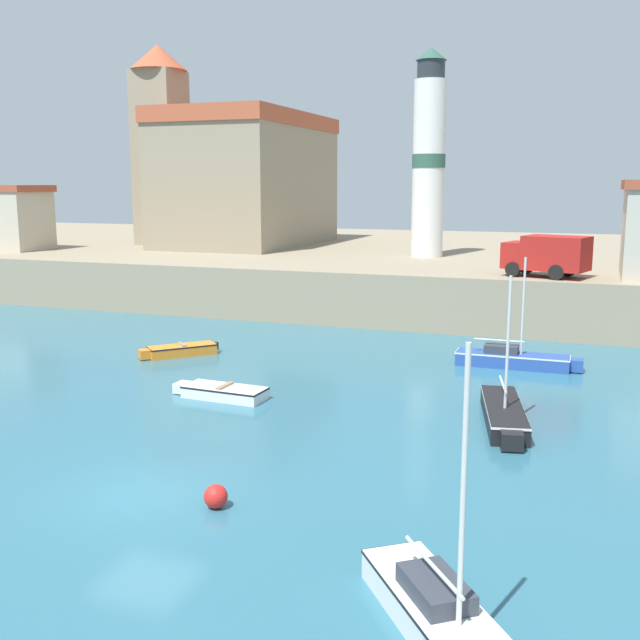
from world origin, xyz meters
TOP-DOWN VIEW (x-y plane):
  - ground_plane at (0.00, 0.00)m, footprint 200.00×200.00m
  - quay_seawall at (0.00, 43.67)m, footprint 120.00×40.00m
  - sailboat_blue_0 at (7.68, 17.48)m, footprint 5.44×1.30m
  - sailboat_black_1 at (8.18, 9.21)m, footprint 2.21×5.60m
  - sailboat_white_2 at (8.70, -3.77)m, footprint 4.30×5.23m
  - dinghy_white_5 at (-2.21, 8.73)m, footprint 3.77×1.43m
  - dinghy_orange_6 at (-7.35, 14.39)m, footprint 3.06×3.18m
  - mooring_buoy at (2.18, -0.09)m, footprint 0.60×0.60m
  - church at (-16.74, 40.17)m, footprint 13.77×16.88m
  - lighthouse at (0.00, 34.77)m, footprint 2.21×2.21m
  - truck_on_quay at (8.38, 25.77)m, footprint 4.71×3.20m

SIDE VIEW (x-z plane):
  - ground_plane at x=0.00m, z-range 0.00..0.00m
  - dinghy_white_5 at x=-2.21m, z-range -0.01..0.51m
  - dinghy_orange_6 at x=-7.35m, z-range -0.01..0.56m
  - mooring_buoy at x=2.18m, z-range 0.00..0.60m
  - sailboat_black_1 at x=8.18m, z-range -2.17..2.91m
  - sailboat_blue_0 at x=7.68m, z-range -2.05..2.84m
  - sailboat_white_2 at x=8.70m, z-range -2.36..3.16m
  - quay_seawall at x=0.00m, z-range 0.00..3.09m
  - truck_on_quay at x=8.38m, z-range 3.21..5.41m
  - church at x=-16.74m, z-range 0.83..16.57m
  - lighthouse at x=0.00m, z-range 2.90..16.55m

